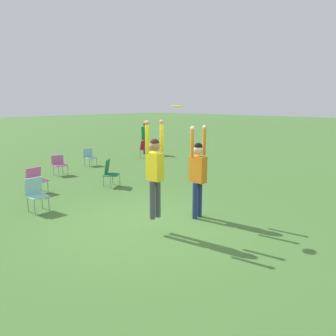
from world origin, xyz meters
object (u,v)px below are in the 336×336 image
person_jumping (155,167)px  camping_chair_5 (144,148)px  person_defending (198,169)px  frisbee (177,106)px  camping_chair_1 (59,163)px  camping_chair_2 (36,192)px  camping_chair_3 (36,178)px  camping_chair_4 (109,171)px  person_spectator_near (145,134)px  camping_chair_0 (89,156)px

person_jumping → camping_chair_5: bearing=-37.0°
person_defending → frisbee: (-0.53, 0.20, 1.50)m
person_jumping → camping_chair_1: person_jumping is taller
person_defending → camping_chair_2: (-2.46, 3.39, -0.70)m
camping_chair_2 → camping_chair_3: size_ratio=1.11×
frisbee → camping_chair_3: (-1.12, 4.89, -2.24)m
camping_chair_1 → camping_chair_4: size_ratio=0.86×
frisbee → camping_chair_5: (5.75, 7.26, -2.19)m
camping_chair_3 → person_spectator_near: person_spectator_near is taller
camping_chair_4 → person_defending: bearing=43.8°
camping_chair_2 → person_jumping: bearing=109.1°
camping_chair_4 → camping_chair_5: bearing=175.3°
camping_chair_1 → camping_chair_4: camping_chair_4 is taller
person_jumping → camping_chair_0: size_ratio=2.71×
camping_chair_5 → camping_chair_1: bearing=-18.4°
camping_chair_3 → camping_chair_0: bearing=-152.3°
frisbee → camping_chair_2: (-1.93, 3.18, -2.20)m
person_defending → camping_chair_2: size_ratio=2.56×
person_defending → camping_chair_4: (0.46, 4.11, -0.70)m
frisbee → person_jumping: bearing=-173.6°
camping_chair_4 → camping_chair_2: bearing=-25.9°
camping_chair_1 → camping_chair_5: 5.08m
camping_chair_0 → camping_chair_1: size_ratio=1.00×
frisbee → camping_chair_4: size_ratio=0.30×
camping_chair_0 → camping_chair_2: size_ratio=0.88×
camping_chair_5 → camping_chair_2: bearing=3.5°
person_jumping → camping_chair_3: (-0.30, 4.98, -0.97)m
person_jumping → camping_chair_1: 7.05m
person_spectator_near → person_jumping: bearing=-92.9°
camping_chair_1 → person_spectator_near: (5.96, 1.42, 0.64)m
camping_chair_2 → person_spectator_near: (8.59, 4.96, 0.59)m
camping_chair_4 → person_spectator_near: person_spectator_near is taller
camping_chair_2 → camping_chair_1: bearing=-126.3°
camping_chair_0 → camping_chair_4: size_ratio=0.86×
frisbee → camping_chair_1: bearing=84.0°
person_jumping → person_defending: person_jumping is taller
camping_chair_3 → camping_chair_4: camping_chair_4 is taller
camping_chair_1 → camping_chair_2: camping_chair_2 is taller
person_jumping → camping_chair_1: bearing=-7.8°
person_jumping → camping_chair_2: person_jumping is taller
camping_chair_1 → person_spectator_near: size_ratio=0.43×
person_jumping → person_spectator_near: person_jumping is taller
person_spectator_near → camping_chair_1: bearing=-127.3°
camping_chair_4 → camping_chair_3: bearing=-64.7°
frisbee → camping_chair_1: frisbee is taller
camping_chair_1 → camping_chair_2: 4.42m
person_defending → frisbee: bearing=-106.3°
frisbee → camping_chair_0: bearing=70.8°
camping_chair_0 → camping_chair_3: (-3.74, -2.66, 0.02)m
person_jumping → person_defending: (1.35, -0.11, -0.23)m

